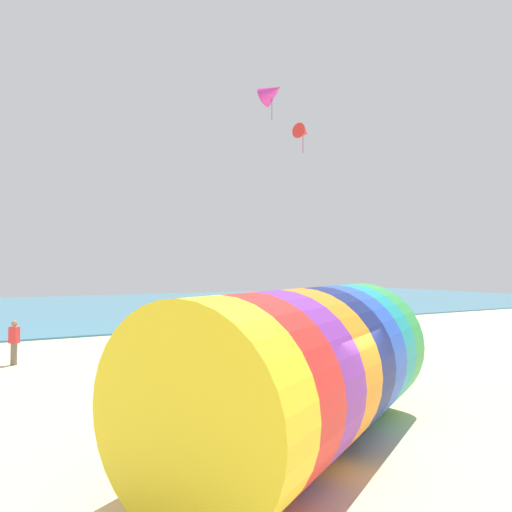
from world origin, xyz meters
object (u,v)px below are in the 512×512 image
kite_handler (378,359)px  bystander_mid_beach (165,339)px  bystander_far_left (14,342)px  giant_inflatable_tube (303,369)px  kite_magenta_delta (272,92)px  kite_red_delta (303,132)px

kite_handler → bystander_mid_beach: bystander_mid_beach is taller
bystander_mid_beach → bystander_far_left: bearing=159.5°
giant_inflatable_tube → bystander_mid_beach: 10.22m
kite_magenta_delta → bystander_far_left: 18.20m
kite_handler → bystander_far_left: kite_handler is taller
bystander_mid_beach → bystander_far_left: size_ratio=1.01×
kite_red_delta → kite_magenta_delta: bearing=94.9°
kite_handler → kite_magenta_delta: bearing=76.3°
bystander_mid_beach → bystander_far_left: (-5.37, 2.01, -0.01)m
kite_magenta_delta → kite_red_delta: bearing=-85.1°
kite_handler → bystander_mid_beach: (-4.65, 7.18, 0.01)m
kite_handler → bystander_far_left: bearing=137.5°
giant_inflatable_tube → kite_magenta_delta: size_ratio=3.55×
giant_inflatable_tube → kite_handler: size_ratio=4.87×
giant_inflatable_tube → kite_magenta_delta: kite_magenta_delta is taller
bystander_far_left → giant_inflatable_tube: bearing=-67.2°
kite_handler → bystander_far_left: (-10.02, 9.19, -0.00)m
bystander_mid_beach → bystander_far_left: bystander_mid_beach is taller
giant_inflatable_tube → kite_red_delta: kite_red_delta is taller
kite_magenta_delta → bystander_far_left: (-12.74, -1.98, -12.84)m
giant_inflatable_tube → kite_red_delta: size_ratio=5.71×
giant_inflatable_tube → kite_handler: 5.79m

